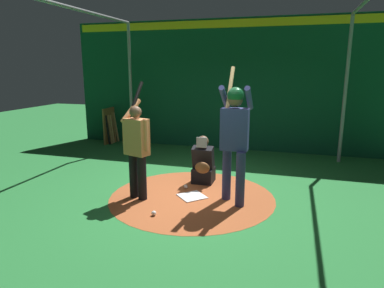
% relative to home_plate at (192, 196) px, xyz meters
% --- Properties ---
extents(ground_plane, '(25.16, 25.16, 0.00)m').
position_rel_home_plate_xyz_m(ground_plane, '(0.00, 0.00, -0.01)').
color(ground_plane, '#287A38').
extents(dirt_circle, '(2.87, 2.87, 0.01)m').
position_rel_home_plate_xyz_m(dirt_circle, '(0.00, 0.00, -0.01)').
color(dirt_circle, '#AD562D').
rests_on(dirt_circle, ground).
extents(home_plate, '(0.59, 0.59, 0.01)m').
position_rel_home_plate_xyz_m(home_plate, '(0.00, 0.00, 0.00)').
color(home_plate, white).
rests_on(home_plate, dirt_circle).
extents(batter, '(0.68, 0.49, 2.23)m').
position_rel_home_plate_xyz_m(batter, '(0.03, 0.72, 1.17)').
color(batter, navy).
rests_on(batter, ground).
extents(catcher, '(0.58, 0.40, 0.94)m').
position_rel_home_plate_xyz_m(catcher, '(-0.78, -0.01, 0.36)').
color(catcher, black).
rests_on(catcher, ground).
extents(visitor, '(0.63, 0.51, 1.98)m').
position_rel_home_plate_xyz_m(visitor, '(0.31, -0.88, 0.91)').
color(visitor, black).
rests_on(visitor, ground).
extents(back_wall, '(0.23, 9.16, 3.47)m').
position_rel_home_plate_xyz_m(back_wall, '(-3.86, 0.00, 1.74)').
color(back_wall, '#0F472D').
rests_on(back_wall, ground).
extents(cage_frame, '(6.45, 5.52, 3.40)m').
position_rel_home_plate_xyz_m(cage_frame, '(0.00, 0.00, 2.38)').
color(cage_frame, gray).
rests_on(cage_frame, ground).
extents(bat_rack, '(0.94, 0.22, 1.05)m').
position_rel_home_plate_xyz_m(bat_rack, '(-3.62, -3.58, 0.48)').
color(bat_rack, olive).
rests_on(bat_rack, ground).
extents(baseball_0, '(0.07, 0.07, 0.07)m').
position_rel_home_plate_xyz_m(baseball_0, '(-0.35, -0.23, 0.03)').
color(baseball_0, white).
rests_on(baseball_0, dirt_circle).
extents(baseball_1, '(0.07, 0.07, 0.07)m').
position_rel_home_plate_xyz_m(baseball_1, '(-0.08, -1.00, 0.03)').
color(baseball_1, white).
rests_on(baseball_1, dirt_circle).
extents(baseball_2, '(0.07, 0.07, 0.07)m').
position_rel_home_plate_xyz_m(baseball_2, '(0.92, -0.33, 0.03)').
color(baseball_2, white).
rests_on(baseball_2, dirt_circle).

